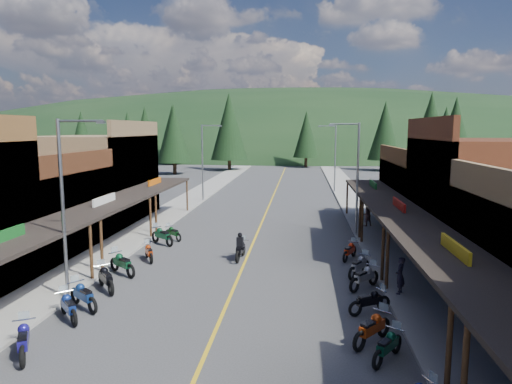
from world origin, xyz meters
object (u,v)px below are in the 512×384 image
(pine_4, at_px, (385,131))
(bike_east_3, at_px, (388,345))
(streetlight_0, at_px, (66,202))
(pine_1, at_px, (172,130))
(bike_east_7, at_px, (359,265))
(bike_east_5, at_px, (370,300))
(streetlight_1, at_px, (204,159))
(pine_2, at_px, (229,126))
(pine_8, at_px, (128,140))
(streetlight_3, at_px, (334,155))
(bike_east_6, at_px, (364,276))
(streetlight_2, at_px, (356,173))
(bike_west_8, at_px, (149,252))
(bike_west_5, at_px, (83,294))
(bike_west_7, at_px, (122,262))
(pine_0, at_px, (82,134))
(pine_3, at_px, (306,134))
(shop_east_2, at_px, (493,202))
(pine_10, at_px, (174,134))
(bike_west_3, at_px, (24,339))
(bike_east_4, at_px, (372,327))
(shop_east_3, at_px, (440,195))
(pine_7, at_px, (145,130))
(bike_west_4, at_px, (68,306))
(pedestrian_east_b, at_px, (366,215))
(bike_east_8, at_px, (350,250))
(bike_west_10, at_px, (173,232))
(shop_west_2, at_px, (26,211))
(pine_9, at_px, (445,137))
(pedestrian_east_a, at_px, (400,276))
(pine_5, at_px, (455,127))
(rider_on_bike, at_px, (240,248))
(bike_west_9, at_px, (162,235))
(shop_west_3, at_px, (95,178))
(pine_11, at_px, (430,132))

(pine_4, distance_m, bike_east_3, 71.38)
(streetlight_0, distance_m, bike_east_3, 14.16)
(pine_1, distance_m, bike_east_7, 77.75)
(bike_east_5, bearing_deg, streetlight_1, 175.03)
(pine_2, xyz_separation_m, pine_8, (-12.00, -18.00, -2.01))
(streetlight_3, bearing_deg, bike_east_7, -91.41)
(streetlight_0, xyz_separation_m, bike_east_6, (13.15, 2.81, -3.83))
(streetlight_2, bearing_deg, bike_west_8, -148.56)
(bike_west_5, relative_size, bike_west_7, 0.97)
(pine_0, relative_size, pine_3, 1.00)
(shop_east_2, relative_size, pine_10, 0.94)
(bike_west_3, relative_size, bike_east_4, 1.00)
(shop_east_3, xyz_separation_m, pine_0, (-53.75, 50.70, 3.95))
(pine_7, bearing_deg, pine_3, -15.52)
(shop_east_2, bearing_deg, streetlight_1, 135.61)
(bike_west_4, relative_size, pedestrian_east_b, 1.21)
(streetlight_0, height_order, bike_west_8, streetlight_0)
(pine_2, bearing_deg, bike_east_5, -75.97)
(streetlight_3, distance_m, pine_2, 32.92)
(bike_east_4, bearing_deg, shop_east_2, 92.59)
(pine_1, height_order, bike_west_8, pine_1)
(pine_8, bearing_deg, bike_east_8, -53.78)
(bike_east_6, bearing_deg, streetlight_0, -126.22)
(bike_west_10, distance_m, bike_east_5, 16.29)
(pine_0, distance_m, pedestrian_east_b, 70.64)
(shop_west_2, bearing_deg, bike_west_8, -9.32)
(bike_west_10, bearing_deg, shop_east_3, -30.49)
(streetlight_2, bearing_deg, pine_9, 65.26)
(streetlight_2, relative_size, pedestrian_east_a, 4.74)
(pine_5, bearing_deg, shop_west_2, -124.19)
(bike_east_4, bearing_deg, shop_east_3, 108.19)
(pine_10, xyz_separation_m, bike_east_8, (24.02, -48.26, -6.21))
(pine_5, xyz_separation_m, pine_9, (-10.00, -27.00, -1.61))
(pine_2, bearing_deg, bike_east_7, -74.75)
(pine_2, xyz_separation_m, pine_3, (14.00, 8.00, -1.51))
(streetlight_0, height_order, pine_7, pine_7)
(bike_west_7, bearing_deg, bike_east_3, -83.78)
(bike_west_4, distance_m, bike_west_10, 13.34)
(shop_east_2, relative_size, bike_east_8, 5.39)
(bike_east_7, height_order, pedestrian_east_b, pedestrian_east_b)
(streetlight_1, relative_size, pine_2, 0.57)
(streetlight_1, bearing_deg, pine_10, 111.53)
(shop_east_3, xyz_separation_m, bike_west_10, (-19.30, -5.98, -1.99))
(bike_west_8, relative_size, rider_on_bike, 0.85)
(bike_east_8, bearing_deg, bike_west_9, -165.62)
(shop_east_2, distance_m, pine_8, 52.47)
(shop_west_3, bearing_deg, bike_west_5, -66.64)
(pine_8, bearing_deg, bike_west_10, -64.61)
(pine_11, xyz_separation_m, bike_west_10, (-25.54, -32.68, -6.65))
(pedestrian_east_b, bearing_deg, pine_3, -109.02)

